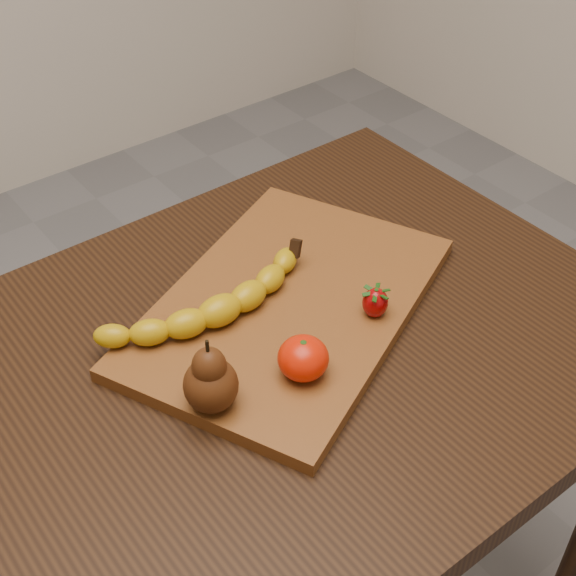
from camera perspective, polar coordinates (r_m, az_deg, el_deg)
table at (r=1.08m, az=-2.17°, el=-8.59°), size 1.00×0.70×0.76m
cutting_board at (r=1.06m, az=0.00°, el=-1.23°), size 0.53×0.46×0.02m
banana at (r=1.01m, az=-4.89°, el=-1.61°), size 0.26×0.08×0.04m
pear at (r=0.89m, az=-5.58°, el=-6.12°), size 0.07×0.07×0.10m
mandarin at (r=0.94m, az=1.09°, el=-5.01°), size 0.06×0.06×0.05m
strawberry at (r=1.03m, az=6.23°, el=-0.97°), size 0.04×0.04×0.04m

